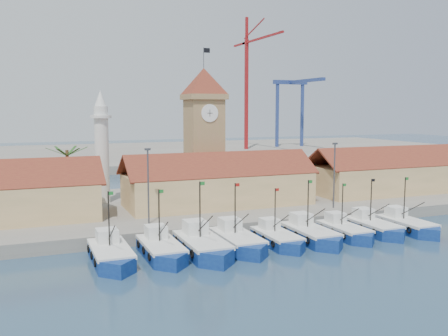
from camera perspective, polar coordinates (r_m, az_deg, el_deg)
name	(u,v)px	position (r m, az deg, el deg)	size (l,w,h in m)	color
ground	(286,252)	(54.12, 7.15, -9.47)	(400.00, 400.00, 0.00)	navy
quay	(209,205)	(75.24, -1.75, -4.24)	(140.00, 32.00, 1.50)	gray
terminal	(113,155)	(158.07, -12.54, 1.45)	(240.00, 80.00, 2.00)	gray
boat_0	(111,256)	(50.77, -12.76, -9.77)	(3.59, 9.83, 7.44)	navy
boat_1	(162,251)	(51.73, -7.12, -9.36)	(3.53, 9.67, 7.32)	navy
boat_2	(203,247)	(52.31, -2.39, -9.05)	(3.88, 10.62, 8.03)	navy
boat_3	(238,242)	(54.40, 1.65, -8.48)	(3.63, 9.94, 7.52)	navy
boat_4	(278,239)	(56.23, 6.20, -8.11)	(3.23, 8.83, 6.68)	navy
boat_5	(312,235)	(58.12, 9.98, -7.60)	(3.58, 9.82, 7.43)	navy
boat_6	(346,232)	(60.86, 13.74, -7.11)	(3.24, 8.88, 6.72)	navy
boat_7	(375,228)	(63.61, 16.83, -6.58)	(3.39, 9.29, 7.03)	navy
boat_8	(408,226)	(65.84, 20.33, -6.26)	(3.43, 9.40, 7.11)	navy
hall_center	(218,188)	(71.00, -0.65, -2.24)	(27.04, 10.13, 7.61)	#E5BA7D
hall_right	(398,176)	(87.68, 19.24, -0.91)	(31.20, 10.13, 7.61)	#E5BA7D
clock_tower	(204,130)	(75.82, -2.30, 4.38)	(5.80, 5.80, 22.70)	#9E7451
minaret	(102,146)	(74.30, -13.80, 2.42)	(3.00, 3.00, 16.30)	silver
palm_tree	(68,173)	(72.12, -17.43, -0.60)	(5.60, 5.03, 8.39)	brown
lamp_posts	(245,177)	(63.52, 2.38, -1.04)	(80.70, 0.25, 9.03)	#3F3F44
crane_red_right	(249,76)	(163.99, 2.83, 10.46)	(1.00, 34.55, 42.61)	maroon
gantry	(295,95)	(175.42, 8.10, 8.27)	(13.00, 22.00, 23.20)	navy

